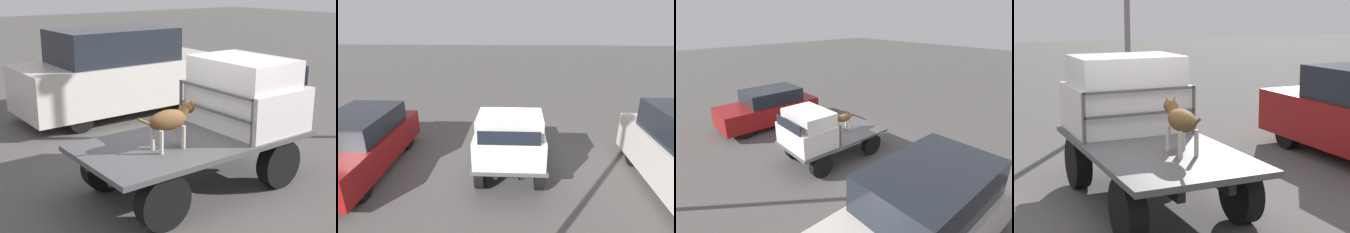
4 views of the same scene
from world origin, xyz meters
TOP-DOWN VIEW (x-y plane):
  - ground_plane at (0.00, 0.00)m, footprint 80.00×80.00m
  - flatbed_truck at (0.00, 0.00)m, footprint 3.73×1.86m
  - truck_cab at (1.12, 0.00)m, footprint 1.33×1.74m
  - truck_headboard at (0.41, 0.00)m, footprint 0.04×1.74m
  - dog at (-0.57, -0.18)m, footprint 1.03×0.30m

SIDE VIEW (x-z plane):
  - ground_plane at x=0.00m, z-range 0.00..0.00m
  - flatbed_truck at x=0.00m, z-range 0.18..1.03m
  - dog at x=-0.57m, z-range 0.94..1.66m
  - truck_headboard at x=0.41m, z-range 0.97..1.71m
  - truck_cab at x=1.12m, z-range 0.82..1.99m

